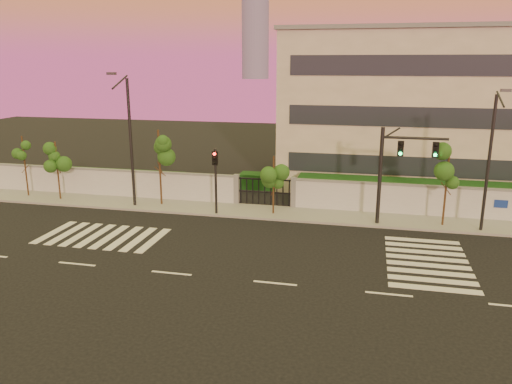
% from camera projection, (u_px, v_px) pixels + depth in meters
% --- Properties ---
extents(ground, '(120.00, 120.00, 0.00)m').
position_uv_depth(ground, '(275.00, 283.00, 22.58)').
color(ground, black).
rests_on(ground, ground).
extents(sidewalk, '(60.00, 3.00, 0.15)m').
position_uv_depth(sidewalk, '(305.00, 215.00, 32.47)').
color(sidewalk, gray).
rests_on(sidewalk, ground).
extents(perimeter_wall, '(60.00, 0.36, 2.20)m').
position_uv_depth(perimeter_wall, '(310.00, 194.00, 33.61)').
color(perimeter_wall, '#AFB2B7').
rests_on(perimeter_wall, ground).
extents(hedge_row, '(41.00, 4.25, 1.80)m').
position_uv_depth(hedge_row, '(329.00, 189.00, 36.03)').
color(hedge_row, black).
rests_on(hedge_row, ground).
extents(institutional_building, '(24.40, 12.40, 12.25)m').
position_uv_depth(institutional_building, '(437.00, 108.00, 39.84)').
color(institutional_building, '#B3AC97').
rests_on(institutional_building, ground).
extents(road_markings, '(57.00, 7.62, 0.02)m').
position_uv_depth(road_markings, '(259.00, 251.00, 26.47)').
color(road_markings, silver).
rests_on(road_markings, ground).
extents(street_tree_a, '(1.42, 1.13, 4.57)m').
position_uv_depth(street_tree_a, '(24.00, 152.00, 36.16)').
color(street_tree_a, '#382314').
rests_on(street_tree_a, ground).
extents(street_tree_b, '(1.48, 1.18, 4.30)m').
position_uv_depth(street_tree_b, '(57.00, 157.00, 35.31)').
color(street_tree_b, '#382314').
rests_on(street_tree_b, ground).
extents(street_tree_c, '(1.59, 1.26, 5.32)m').
position_uv_depth(street_tree_c, '(159.00, 150.00, 33.75)').
color(street_tree_c, '#382314').
rests_on(street_tree_c, ground).
extents(street_tree_d, '(1.36, 1.08, 3.93)m').
position_uv_depth(street_tree_d, '(274.00, 172.00, 31.86)').
color(street_tree_d, '#382314').
rests_on(street_tree_d, ground).
extents(street_tree_e, '(1.52, 1.21, 4.93)m').
position_uv_depth(street_tree_e, '(448.00, 169.00, 29.39)').
color(street_tree_e, '#382314').
rests_on(street_tree_e, ground).
extents(traffic_signal_main, '(3.81, 0.37, 6.03)m').
position_uv_depth(traffic_signal_main, '(394.00, 165.00, 29.51)').
color(traffic_signal_main, black).
rests_on(traffic_signal_main, ground).
extents(traffic_signal_secondary, '(0.34, 0.34, 4.41)m').
position_uv_depth(traffic_signal_secondary, '(216.00, 174.00, 31.90)').
color(traffic_signal_secondary, black).
rests_on(traffic_signal_secondary, ground).
extents(streetlight_west, '(0.54, 2.19, 9.12)m').
position_uv_depth(streetlight_west, '(129.00, 137.00, 33.08)').
color(streetlight_west, black).
rests_on(streetlight_west, ground).
extents(streetlight_east, '(0.50, 2.02, 8.38)m').
position_uv_depth(streetlight_east, '(490.00, 157.00, 28.06)').
color(streetlight_east, black).
rests_on(streetlight_east, ground).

